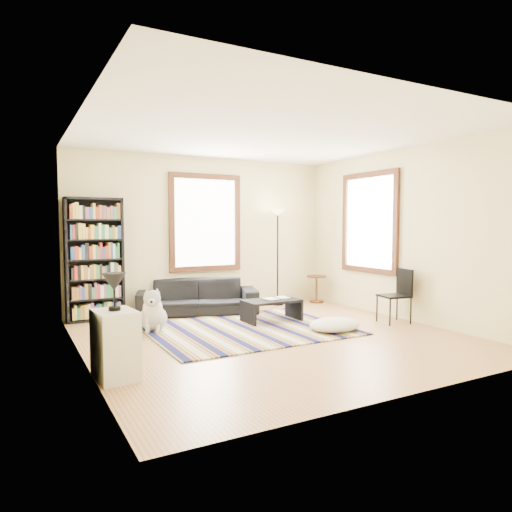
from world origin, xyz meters
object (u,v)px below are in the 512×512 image
bookshelf (94,259)px  side_table (316,289)px  dog (153,310)px  coffee_table (272,311)px  floor_cushion (335,325)px  white_cabinet (115,345)px  floor_lamp (278,257)px  folding_chair (394,296)px  sofa (198,297)px

bookshelf → side_table: 4.28m
dog → coffee_table: bearing=9.4°
coffee_table → floor_cushion: bearing=-64.6°
coffee_table → floor_cushion: coffee_table is taller
bookshelf → white_cabinet: (-0.30, -3.08, -0.65)m
dog → side_table: bearing=32.4°
floor_cushion → coffee_table: bearing=115.4°
floor_lamp → folding_chair: bearing=-71.3°
white_cabinet → dog: bearing=58.4°
floor_lamp → folding_chair: floor_lamp is taller
floor_lamp → dog: size_ratio=2.97×
bookshelf → floor_cushion: (2.95, -2.49, -0.90)m
bookshelf → coffee_table: 3.00m
coffee_table → white_cabinet: 3.20m
bookshelf → white_cabinet: size_ratio=2.86×
folding_chair → white_cabinet: bearing=-161.9°
floor_cushion → side_table: 2.52m
floor_lamp → white_cabinet: bearing=-141.6°
bookshelf → coffee_table: bookshelf is taller
bookshelf → floor_lamp: bookshelf is taller
dog → white_cabinet: bearing=-96.9°
folding_chair → dog: size_ratio=1.37×
coffee_table → floor_cushion: (0.48, -1.01, -0.08)m
sofa → white_cabinet: bearing=-106.1°
sofa → side_table: 2.53m
sofa → floor_cushion: size_ratio=2.61×
folding_chair → dog: bearing=170.2°
white_cabinet → folding_chair: bearing=2.1°
side_table → coffee_table: bearing=-146.1°
coffee_table → dog: 1.87m
side_table → folding_chair: 2.15m
bookshelf → folding_chair: 4.86m
coffee_table → folding_chair: bearing=-30.3°
side_table → white_cabinet: size_ratio=0.77×
floor_lamp → white_cabinet: 4.72m
sofa → floor_cushion: sofa is taller
side_table → white_cabinet: bearing=-148.5°
side_table → white_cabinet: 5.28m
coffee_table → white_cabinet: white_cabinet is taller
bookshelf → side_table: size_ratio=3.70×
floor_lamp → side_table: (0.83, -0.15, -0.66)m
floor_cushion → side_table: bearing=60.0°
sofa → coffee_table: 1.45m
bookshelf → side_table: bookshelf is taller
floor_cushion → dog: (-2.32, 1.32, 0.21)m
coffee_table → dog: bearing=170.4°
bookshelf → side_table: (4.20, -0.32, -0.73)m
coffee_table → side_table: side_table is taller
floor_cushion → floor_lamp: (0.43, 2.32, 0.83)m
folding_chair → floor_lamp: bearing=119.0°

